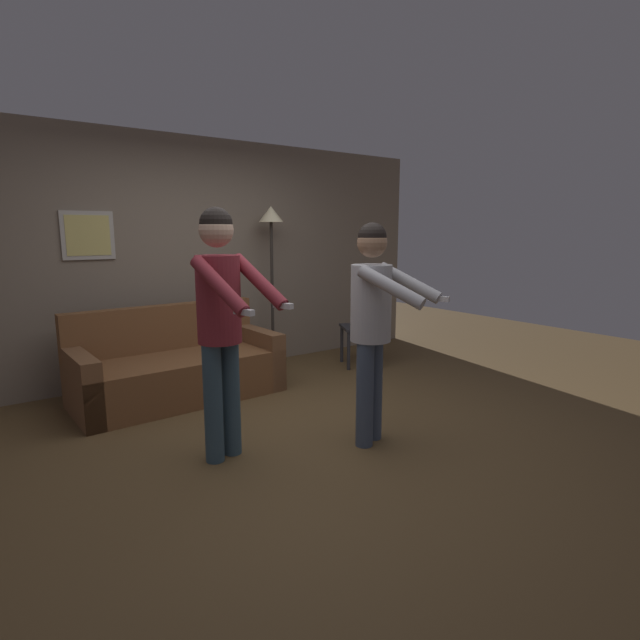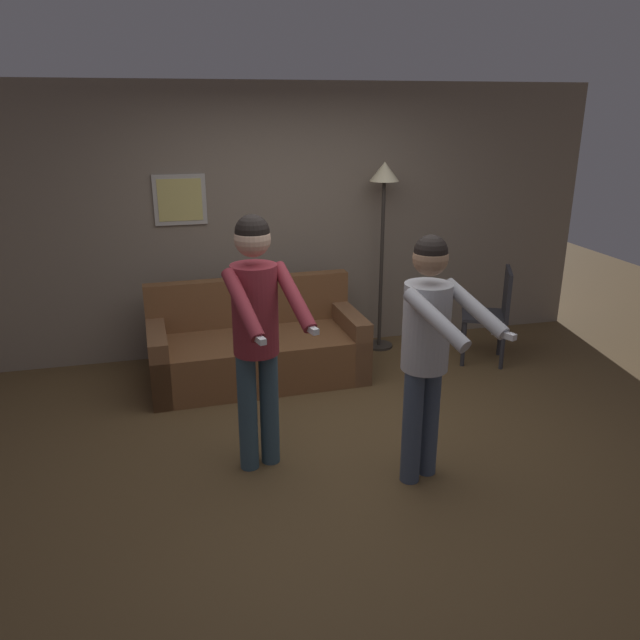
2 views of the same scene
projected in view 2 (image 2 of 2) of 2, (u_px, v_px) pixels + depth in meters
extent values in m
plane|color=brown|center=(344.00, 447.00, 4.59)|extent=(12.00, 12.00, 0.00)
cube|color=gray|center=(285.00, 222.00, 6.11)|extent=(6.40, 0.06, 2.60)
cube|color=#B7B2A8|center=(180.00, 200.00, 5.75)|extent=(0.48, 0.02, 0.46)
cube|color=#D2C26B|center=(180.00, 200.00, 5.74)|extent=(0.40, 0.01, 0.38)
cube|color=brown|center=(258.00, 358.00, 5.65)|extent=(1.93, 0.91, 0.42)
cube|color=brown|center=(249.00, 301.00, 5.83)|extent=(1.90, 0.20, 0.45)
cube|color=brown|center=(159.00, 360.00, 5.40)|extent=(0.19, 0.85, 0.58)
cube|color=brown|center=(349.00, 340.00, 5.86)|extent=(0.19, 0.85, 0.58)
cylinder|color=#332D28|center=(379.00, 345.00, 6.49)|extent=(0.28, 0.28, 0.02)
cylinder|color=#332D28|center=(381.00, 266.00, 6.21)|extent=(0.04, 0.04, 1.67)
cone|color=#F9EAB7|center=(385.00, 171.00, 5.91)|extent=(0.28, 0.28, 0.18)
cylinder|color=#365060|center=(248.00, 412.00, 4.21)|extent=(0.13, 0.13, 0.84)
cylinder|color=#365060|center=(269.00, 407.00, 4.28)|extent=(0.13, 0.13, 0.84)
cylinder|color=maroon|center=(255.00, 310.00, 4.01)|extent=(0.30, 0.30, 0.60)
sphere|color=#D8AD8E|center=(252.00, 239.00, 3.85)|extent=(0.23, 0.23, 0.23)
sphere|color=black|center=(252.00, 232.00, 3.84)|extent=(0.22, 0.22, 0.22)
cylinder|color=maroon|center=(243.00, 304.00, 3.71)|extent=(0.21, 0.50, 0.36)
cube|color=white|center=(258.00, 338.00, 3.57)|extent=(0.08, 0.16, 0.04)
cylinder|color=maroon|center=(294.00, 296.00, 3.86)|extent=(0.21, 0.50, 0.36)
cube|color=white|center=(310.00, 329.00, 3.73)|extent=(0.08, 0.16, 0.04)
cylinder|color=#414E64|center=(412.00, 427.00, 4.06)|extent=(0.13, 0.13, 0.79)
cylinder|color=#414E64|center=(429.00, 420.00, 4.15)|extent=(0.13, 0.13, 0.79)
cylinder|color=#B2B2B7|center=(426.00, 327.00, 3.89)|extent=(0.30, 0.30, 0.56)
sphere|color=#9E7556|center=(431.00, 258.00, 3.74)|extent=(0.22, 0.22, 0.22)
sphere|color=black|center=(431.00, 252.00, 3.73)|extent=(0.21, 0.21, 0.21)
cylinder|color=#B2B2B7|center=(436.00, 319.00, 3.57)|extent=(0.27, 0.49, 0.29)
cylinder|color=#B2B2B7|center=(475.00, 308.00, 3.77)|extent=(0.27, 0.49, 0.29)
cube|color=white|center=(504.00, 334.00, 3.63)|extent=(0.10, 0.15, 0.04)
cylinder|color=#2D2D33|center=(463.00, 331.00, 6.28)|extent=(0.04, 0.04, 0.45)
cylinder|color=#2D2D33|center=(464.00, 344.00, 5.94)|extent=(0.04, 0.04, 0.45)
cylinder|color=#2D2D33|center=(500.00, 334.00, 6.21)|extent=(0.04, 0.04, 0.45)
cylinder|color=#2D2D33|center=(503.00, 347.00, 5.87)|extent=(0.04, 0.04, 0.45)
cube|color=#2D2D33|center=(484.00, 315.00, 6.00)|extent=(0.56, 0.56, 0.03)
cube|color=#2D2D33|center=(507.00, 293.00, 5.88)|extent=(0.22, 0.39, 0.45)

